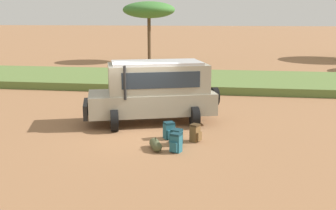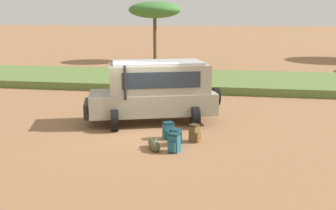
# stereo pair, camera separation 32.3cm
# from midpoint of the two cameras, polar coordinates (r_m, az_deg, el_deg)

# --- Properties ---
(ground_plane) EXTENTS (320.00, 320.00, 0.00)m
(ground_plane) POSITION_cam_midpoint_polar(r_m,az_deg,el_deg) (14.44, -4.66, -3.99)
(ground_plane) COLOR #936642
(grass_bank) EXTENTS (120.00, 7.00, 0.44)m
(grass_bank) POSITION_cam_midpoint_polar(r_m,az_deg,el_deg) (24.90, 1.04, 3.69)
(grass_bank) COLOR #5B7538
(grass_bank) RESTS_ON ground_plane
(safari_vehicle) EXTENTS (5.45, 3.64, 2.44)m
(safari_vehicle) POSITION_cam_midpoint_polar(r_m,az_deg,el_deg) (15.50, -2.59, 2.12)
(safari_vehicle) COLOR gray
(safari_vehicle) RESTS_ON ground_plane
(backpack_beside_front_wheel) EXTENTS (0.40, 0.42, 0.60)m
(backpack_beside_front_wheel) POSITION_cam_midpoint_polar(r_m,az_deg,el_deg) (12.30, 0.39, -5.54)
(backpack_beside_front_wheel) COLOR #235B6B
(backpack_beside_front_wheel) RESTS_ON ground_plane
(backpack_cluster_center) EXTENTS (0.47, 0.41, 0.53)m
(backpack_cluster_center) POSITION_cam_midpoint_polar(r_m,az_deg,el_deg) (12.99, 0.51, -4.69)
(backpack_cluster_center) COLOR #235B6B
(backpack_cluster_center) RESTS_ON ground_plane
(backpack_near_rear_wheel) EXTENTS (0.45, 0.47, 0.59)m
(backpack_near_rear_wheel) POSITION_cam_midpoint_polar(r_m,az_deg,el_deg) (13.61, -0.51, -3.74)
(backpack_near_rear_wheel) COLOR #235B6B
(backpack_near_rear_wheel) RESTS_ON ground_plane
(backpack_outermost) EXTENTS (0.42, 0.39, 0.61)m
(backpack_outermost) POSITION_cam_midpoint_polar(r_m,az_deg,el_deg) (13.32, 3.28, -4.10)
(backpack_outermost) COLOR brown
(backpack_outermost) RESTS_ON ground_plane
(duffel_bag_low_black_case) EXTENTS (0.49, 0.76, 0.41)m
(duffel_bag_low_black_case) POSITION_cam_midpoint_polar(r_m,az_deg,el_deg) (12.59, -2.56, -5.79)
(duffel_bag_low_black_case) COLOR #4C5133
(duffel_bag_low_black_case) RESTS_ON ground_plane
(acacia_tree_far_left) EXTENTS (4.76, 4.54, 5.46)m
(acacia_tree_far_left) POSITION_cam_midpoint_polar(r_m,az_deg,el_deg) (36.76, -3.05, 13.58)
(acacia_tree_far_left) COLOR brown
(acacia_tree_far_left) RESTS_ON ground_plane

